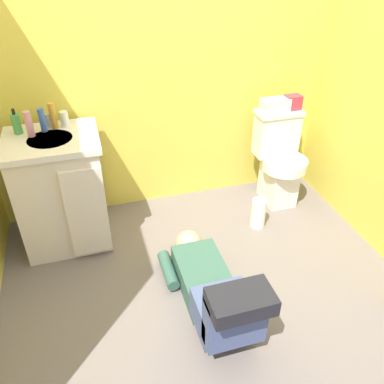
{
  "coord_description": "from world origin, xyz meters",
  "views": [
    {
      "loc": [
        -0.59,
        -1.79,
        1.91
      ],
      "look_at": [
        0.03,
        0.31,
        0.45
      ],
      "focal_mm": 36.82,
      "sensor_mm": 36.0,
      "label": 1
    }
  ],
  "objects": [
    {
      "name": "tissue_box",
      "position": [
        0.83,
        0.78,
        0.8
      ],
      "size": [
        0.22,
        0.11,
        0.1
      ],
      "primitive_type": "cube",
      "color": "silver",
      "rests_on": "toilet"
    },
    {
      "name": "bottle_pink",
      "position": [
        -0.92,
        0.68,
        0.9
      ],
      "size": [
        0.04,
        0.04,
        0.17
      ],
      "primitive_type": "cylinder",
      "color": "pink",
      "rests_on": "vanity_cabinet"
    },
    {
      "name": "paper_towel_roll",
      "position": [
        0.57,
        0.37,
        0.12
      ],
      "size": [
        0.11,
        0.11,
        0.23
      ],
      "primitive_type": "cylinder",
      "color": "white",
      "rests_on": "ground_plane"
    },
    {
      "name": "ground_plane",
      "position": [
        0.0,
        0.0,
        -0.02
      ],
      "size": [
        3.04,
        2.91,
        0.04
      ],
      "primitive_type": "cube",
      "color": "#6A615E"
    },
    {
      "name": "faucet",
      "position": [
        -0.81,
        0.77,
        0.87
      ],
      "size": [
        0.02,
        0.02,
        0.1
      ],
      "primitive_type": "cylinder",
      "color": "silver",
      "rests_on": "vanity_cabinet"
    },
    {
      "name": "person_plumber",
      "position": [
        -0.03,
        -0.31,
        0.18
      ],
      "size": [
        0.39,
        1.06,
        0.52
      ],
      "color": "#33594C",
      "rests_on": "ground_plane"
    },
    {
      "name": "toilet",
      "position": [
        0.87,
        0.69,
        0.37
      ],
      "size": [
        0.36,
        0.46,
        0.75
      ],
      "color": "silver",
      "rests_on": "ground_plane"
    },
    {
      "name": "bottle_white",
      "position": [
        -0.71,
        0.78,
        0.87
      ],
      "size": [
        0.06,
        0.06,
        0.1
      ],
      "primitive_type": "cylinder",
      "color": "silver",
      "rests_on": "vanity_cabinet"
    },
    {
      "name": "vanity_cabinet",
      "position": [
        -0.81,
        0.63,
        0.42
      ],
      "size": [
        0.6,
        0.53,
        0.82
      ],
      "color": "silver",
      "rests_on": "ground_plane"
    },
    {
      "name": "toiletry_bag",
      "position": [
        0.98,
        0.78,
        0.81
      ],
      "size": [
        0.12,
        0.09,
        0.11
      ],
      "primitive_type": "cube",
      "color": "#B22D3F",
      "rests_on": "toilet"
    },
    {
      "name": "wall_back",
      "position": [
        0.0,
        0.99,
        1.2
      ],
      "size": [
        2.7,
        0.08,
        2.4
      ],
      "primitive_type": "cube",
      "color": "#DAC749",
      "rests_on": "ground_plane"
    },
    {
      "name": "bottle_blue",
      "position": [
        -0.84,
        0.74,
        0.9
      ],
      "size": [
        0.04,
        0.04,
        0.16
      ],
      "primitive_type": "cylinder",
      "color": "#3B62BE",
      "rests_on": "vanity_cabinet"
    },
    {
      "name": "soap_dispenser",
      "position": [
        -1.0,
        0.75,
        0.89
      ],
      "size": [
        0.06,
        0.06,
        0.17
      ],
      "color": "#459D4E",
      "rests_on": "vanity_cabinet"
    },
    {
      "name": "bottle_amber",
      "position": [
        -0.78,
        0.77,
        0.91
      ],
      "size": [
        0.04,
        0.04,
        0.17
      ],
      "primitive_type": "cylinder",
      "color": "gold",
      "rests_on": "vanity_cabinet"
    }
  ]
}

